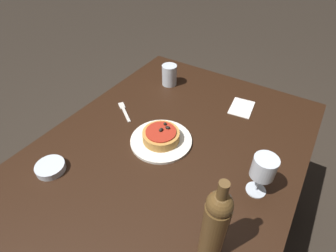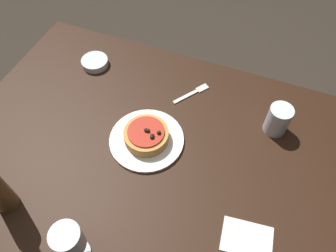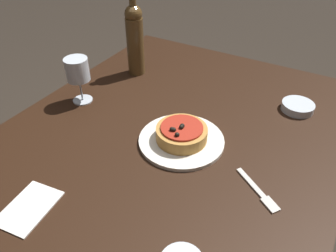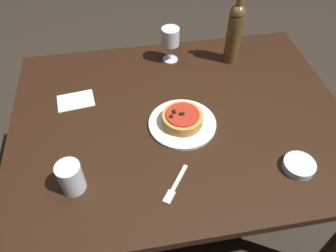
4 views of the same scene
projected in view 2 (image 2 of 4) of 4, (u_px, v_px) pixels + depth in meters
ground_plane at (150, 223)px, 1.72m from camera, size 14.00×14.00×0.00m
dining_table at (143, 163)px, 1.19m from camera, size 1.32×1.02×0.73m
dinner_plate at (148, 140)px, 1.15m from camera, size 0.26×0.26×0.01m
pizza at (148, 136)px, 1.12m from camera, size 0.16×0.16×0.06m
wine_glass at (68, 240)px, 0.83m from camera, size 0.08×0.08×0.17m
water_cup at (278, 120)px, 1.14m from camera, size 0.08×0.08×0.11m
side_bowl at (95, 62)px, 1.36m from camera, size 0.11×0.11×0.03m
fork at (193, 93)px, 1.28m from camera, size 0.11×0.14×0.00m
paper_napkin at (247, 239)px, 0.95m from camera, size 0.16×0.12×0.00m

